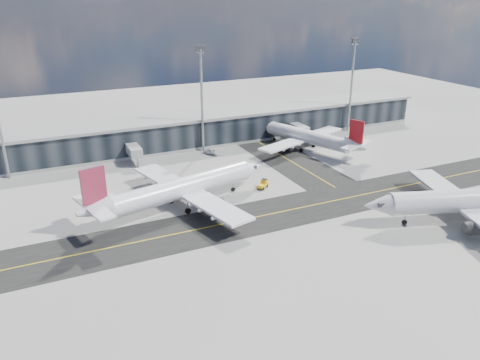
{
  "coord_description": "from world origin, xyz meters",
  "views": [
    {
      "loc": [
        -43.5,
        -70.68,
        41.6
      ],
      "look_at": [
        -5.17,
        12.1,
        5.0
      ],
      "focal_mm": 35.0,
      "sensor_mm": 36.0,
      "label": 1
    }
  ],
  "objects_px": {
    "airliner_near": "(477,200)",
    "service_van": "(212,152)",
    "baggage_tug": "(263,184)",
    "airliner_af": "(180,189)",
    "airliner_redtail": "(307,137)"
  },
  "relations": [
    {
      "from": "airliner_near",
      "to": "service_van",
      "type": "xyz_separation_m",
      "value": [
        -31.35,
        59.25,
        -3.7
      ]
    },
    {
      "from": "airliner_near",
      "to": "baggage_tug",
      "type": "bearing_deg",
      "value": 60.77
    },
    {
      "from": "airliner_af",
      "to": "service_van",
      "type": "relative_size",
      "value": 8.74
    },
    {
      "from": "service_van",
      "to": "airliner_near",
      "type": "bearing_deg",
      "value": -92.87
    },
    {
      "from": "airliner_redtail",
      "to": "service_van",
      "type": "xyz_separation_m",
      "value": [
        -26.01,
        7.14,
        -3.06
      ]
    },
    {
      "from": "airliner_near",
      "to": "airliner_redtail",
      "type": "bearing_deg",
      "value": 23.87
    },
    {
      "from": "airliner_af",
      "to": "airliner_redtail",
      "type": "relative_size",
      "value": 1.17
    },
    {
      "from": "airliner_af",
      "to": "service_van",
      "type": "height_order",
      "value": "airliner_af"
    },
    {
      "from": "airliner_near",
      "to": "baggage_tug",
      "type": "height_order",
      "value": "airliner_near"
    },
    {
      "from": "baggage_tug",
      "to": "service_van",
      "type": "bearing_deg",
      "value": 149.3
    },
    {
      "from": "airliner_af",
      "to": "airliner_redtail",
      "type": "distance_m",
      "value": 50.05
    },
    {
      "from": "airliner_near",
      "to": "service_van",
      "type": "bearing_deg",
      "value": 45.91
    },
    {
      "from": "airliner_af",
      "to": "service_van",
      "type": "bearing_deg",
      "value": 133.55
    },
    {
      "from": "baggage_tug",
      "to": "service_van",
      "type": "xyz_separation_m",
      "value": [
        -1.69,
        27.15,
        -0.25
      ]
    },
    {
      "from": "airliner_redtail",
      "to": "baggage_tug",
      "type": "relative_size",
      "value": 11.32
    }
  ]
}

